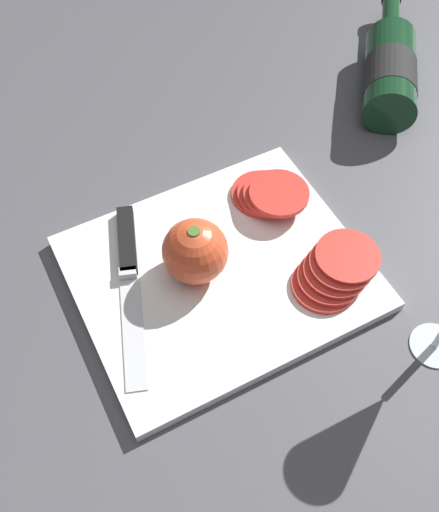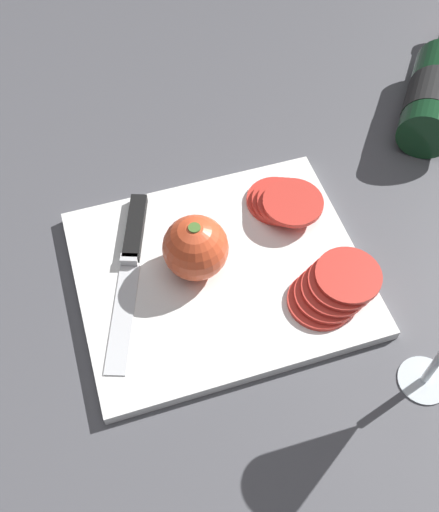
# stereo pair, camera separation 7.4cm
# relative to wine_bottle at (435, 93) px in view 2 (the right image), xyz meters

# --- Properties ---
(ground_plane) EXTENTS (3.00, 3.00, 0.00)m
(ground_plane) POSITION_rel_wine_bottle_xyz_m (-0.49, -0.23, -0.04)
(ground_plane) COLOR #4C4C51
(cutting_board) EXTENTS (0.36, 0.30, 0.02)m
(cutting_board) POSITION_rel_wine_bottle_xyz_m (-0.40, -0.19, -0.03)
(cutting_board) COLOR white
(cutting_board) RESTS_ON ground_plane
(wine_bottle) EXTENTS (0.23, 0.28, 0.08)m
(wine_bottle) POSITION_rel_wine_bottle_xyz_m (0.00, 0.00, 0.00)
(wine_bottle) COLOR #14381E
(wine_bottle) RESTS_ON ground_plane
(whole_tomato) EXTENTS (0.08, 0.08, 0.08)m
(whole_tomato) POSITION_rel_wine_bottle_xyz_m (-0.43, -0.18, 0.02)
(whole_tomato) COLOR #DB4C28
(whole_tomato) RESTS_ON cutting_board
(knife) EXTENTS (0.11, 0.25, 0.01)m
(knife) POSITION_rel_wine_bottle_xyz_m (-0.50, -0.13, -0.02)
(knife) COLOR silver
(knife) RESTS_ON cutting_board
(tomato_slice_stack_near) EXTENTS (0.12, 0.09, 0.03)m
(tomato_slice_stack_near) POSITION_rel_wine_bottle_xyz_m (-0.28, -0.27, -0.01)
(tomato_slice_stack_near) COLOR red
(tomato_slice_stack_near) RESTS_ON cutting_board
(tomato_slice_stack_far) EXTENTS (0.09, 0.11, 0.03)m
(tomato_slice_stack_far) POSITION_rel_wine_bottle_xyz_m (-0.29, -0.12, -0.01)
(tomato_slice_stack_far) COLOR red
(tomato_slice_stack_far) RESTS_ON cutting_board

